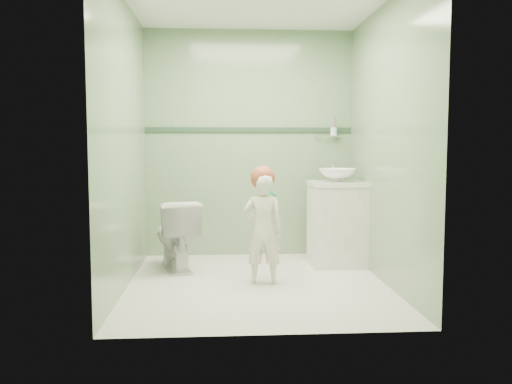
{
  "coord_description": "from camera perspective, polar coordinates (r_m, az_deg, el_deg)",
  "views": [
    {
      "loc": [
        -0.31,
        -4.54,
        1.2
      ],
      "look_at": [
        0.0,
        0.15,
        0.78
      ],
      "focal_mm": 37.9,
      "sensor_mm": 36.0,
      "label": 1
    }
  ],
  "objects": [
    {
      "name": "ground",
      "position": [
        4.7,
        0.12,
        -9.67
      ],
      "size": [
        2.5,
        2.5,
        0.0
      ],
      "primitive_type": "plane",
      "color": "white",
      "rests_on": "ground"
    },
    {
      "name": "trim_stripe",
      "position": [
        5.79,
        -0.73,
        6.59
      ],
      "size": [
        2.2,
        0.02,
        0.05
      ],
      "primitive_type": "cube",
      "color": "#28462E",
      "rests_on": "room_shell"
    },
    {
      "name": "basin",
      "position": [
        5.37,
        8.58,
        1.78
      ],
      "size": [
        0.37,
        0.37,
        0.13
      ],
      "primitive_type": "imported",
      "color": "white",
      "rests_on": "counter"
    },
    {
      "name": "counter",
      "position": [
        5.38,
        8.57,
        0.89
      ],
      "size": [
        0.54,
        0.52,
        0.04
      ],
      "primitive_type": "cube",
      "color": "white",
      "rests_on": "vanity"
    },
    {
      "name": "cup_holder",
      "position": [
        5.85,
        8.13,
        6.31
      ],
      "size": [
        0.26,
        0.07,
        0.21
      ],
      "color": "silver",
      "rests_on": "room_shell"
    },
    {
      "name": "vanity",
      "position": [
        5.42,
        8.51,
        -3.44
      ],
      "size": [
        0.52,
        0.5,
        0.8
      ],
      "primitive_type": "cube",
      "color": "beige",
      "rests_on": "ground"
    },
    {
      "name": "toddler",
      "position": [
        4.63,
        0.74,
        -3.93
      ],
      "size": [
        0.36,
        0.25,
        0.94
      ],
      "primitive_type": "imported",
      "rotation": [
        0.0,
        0.0,
        3.06
      ],
      "color": "beige",
      "rests_on": "ground"
    },
    {
      "name": "teal_toothbrush",
      "position": [
        4.47,
        1.69,
        -0.17
      ],
      "size": [
        0.11,
        0.13,
        0.08
      ],
      "color": "#01947D",
      "rests_on": "toddler"
    },
    {
      "name": "toilet",
      "position": [
        5.22,
        -8.49,
        -4.48
      ],
      "size": [
        0.55,
        0.74,
        0.67
      ],
      "primitive_type": "imported",
      "rotation": [
        0.0,
        0.0,
        3.44
      ],
      "color": "white",
      "rests_on": "ground"
    },
    {
      "name": "hair_cap",
      "position": [
        4.61,
        0.72,
        1.49
      ],
      "size": [
        0.21,
        0.21,
        0.21
      ],
      "primitive_type": "sphere",
      "color": "#9E482E",
      "rests_on": "toddler"
    },
    {
      "name": "room_shell",
      "position": [
        4.55,
        0.13,
        5.11
      ],
      "size": [
        2.5,
        2.54,
        2.4
      ],
      "color": "gray",
      "rests_on": "ground"
    },
    {
      "name": "faucet",
      "position": [
        5.55,
        8.18,
        2.71
      ],
      "size": [
        0.03,
        0.13,
        0.18
      ],
      "color": "silver",
      "rests_on": "counter"
    }
  ]
}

